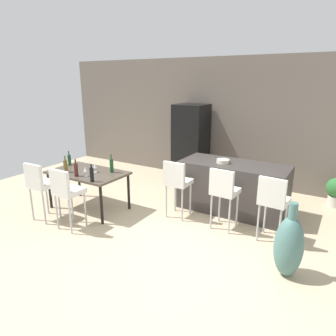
% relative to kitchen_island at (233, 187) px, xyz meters
% --- Properties ---
extents(ground_plane, '(10.00, 10.00, 0.00)m').
position_rel_kitchen_island_xyz_m(ground_plane, '(-0.51, -1.19, -0.46)').
color(ground_plane, '#C6B28E').
extents(back_wall, '(10.00, 0.12, 2.90)m').
position_rel_kitchen_island_xyz_m(back_wall, '(-0.51, 1.67, 0.99)').
color(back_wall, '#665B51').
rests_on(back_wall, ground_plane).
extents(kitchen_island, '(1.95, 0.85, 0.92)m').
position_rel_kitchen_island_xyz_m(kitchen_island, '(0.00, 0.00, 0.00)').
color(kitchen_island, '#383330').
rests_on(kitchen_island, ground_plane).
extents(bar_chair_left, '(0.41, 0.41, 1.05)m').
position_rel_kitchen_island_xyz_m(bar_chair_left, '(-0.74, -0.81, 0.24)').
color(bar_chair_left, silver).
rests_on(bar_chair_left, ground_plane).
extents(bar_chair_middle, '(0.42, 0.42, 1.05)m').
position_rel_kitchen_island_xyz_m(bar_chair_middle, '(0.13, -0.81, 0.24)').
color(bar_chair_middle, silver).
rests_on(bar_chair_middle, ground_plane).
extents(bar_chair_right, '(0.43, 0.43, 1.05)m').
position_rel_kitchen_island_xyz_m(bar_chair_right, '(0.90, -0.81, 0.24)').
color(bar_chair_right, silver).
rests_on(bar_chair_right, ground_plane).
extents(dining_table, '(1.45, 0.86, 0.74)m').
position_rel_kitchen_island_xyz_m(dining_table, '(-2.36, -1.35, 0.21)').
color(dining_table, '#4C4238').
rests_on(dining_table, ground_plane).
extents(dining_chair_near, '(0.41, 0.41, 1.05)m').
position_rel_kitchen_island_xyz_m(dining_chair_near, '(-2.69, -2.14, 0.24)').
color(dining_chair_near, silver).
rests_on(dining_chair_near, ground_plane).
extents(dining_chair_far, '(0.40, 0.40, 1.05)m').
position_rel_kitchen_island_xyz_m(dining_chair_far, '(-2.04, -2.14, 0.24)').
color(dining_chair_far, silver).
rests_on(dining_chair_far, ground_plane).
extents(wine_bottle_near, '(0.06, 0.06, 0.29)m').
position_rel_kitchen_island_xyz_m(wine_bottle_near, '(-2.99, -1.21, 0.39)').
color(wine_bottle_near, '#194723').
rests_on(wine_bottle_near, dining_table).
extents(wine_bottle_far, '(0.08, 0.08, 0.31)m').
position_rel_kitchen_island_xyz_m(wine_bottle_far, '(-2.68, -1.57, 0.40)').
color(wine_bottle_far, brown).
rests_on(wine_bottle_far, dining_table).
extents(wine_bottle_corner, '(0.07, 0.07, 0.31)m').
position_rel_kitchen_island_xyz_m(wine_bottle_corner, '(-2.33, -1.64, 0.40)').
color(wine_bottle_corner, '#471E19').
rests_on(wine_bottle_corner, dining_table).
extents(wine_bottle_right, '(0.07, 0.07, 0.30)m').
position_rel_kitchen_island_xyz_m(wine_bottle_right, '(-1.87, -1.71, 0.41)').
color(wine_bottle_right, black).
rests_on(wine_bottle_right, dining_table).
extents(wine_bottle_left, '(0.07, 0.07, 0.35)m').
position_rel_kitchen_island_xyz_m(wine_bottle_left, '(-1.94, -1.14, 0.41)').
color(wine_bottle_left, '#194723').
rests_on(wine_bottle_left, dining_table).
extents(wine_glass_middle, '(0.07, 0.07, 0.17)m').
position_rel_kitchen_island_xyz_m(wine_glass_middle, '(-2.18, -1.56, 0.40)').
color(wine_glass_middle, silver).
rests_on(wine_glass_middle, dining_table).
extents(wine_glass_end, '(0.07, 0.07, 0.17)m').
position_rel_kitchen_island_xyz_m(wine_glass_end, '(-2.22, -1.29, 0.40)').
color(wine_glass_end, silver).
rests_on(wine_glass_end, dining_table).
extents(refrigerator, '(0.72, 0.68, 1.84)m').
position_rel_kitchen_island_xyz_m(refrigerator, '(-1.53, 1.23, 0.46)').
color(refrigerator, black).
rests_on(refrigerator, ground_plane).
extents(fruit_bowl, '(0.23, 0.23, 0.07)m').
position_rel_kitchen_island_xyz_m(fruit_bowl, '(-0.19, -0.08, 0.50)').
color(fruit_bowl, beige).
rests_on(fruit_bowl, kitchen_island).
extents(floor_vase, '(0.36, 0.36, 0.99)m').
position_rel_kitchen_island_xyz_m(floor_vase, '(1.29, -1.56, -0.05)').
color(floor_vase, '#47706B').
rests_on(floor_vase, ground_plane).
extents(potted_plant, '(0.37, 0.37, 0.57)m').
position_rel_kitchen_island_xyz_m(potted_plant, '(1.65, 1.22, -0.13)').
color(potted_plant, beige).
rests_on(potted_plant, ground_plane).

